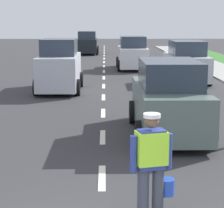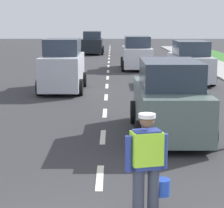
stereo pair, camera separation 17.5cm
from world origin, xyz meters
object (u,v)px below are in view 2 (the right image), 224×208
at_px(car_outgoing_ahead, 169,101).
at_px(car_outgoing_far, 137,54).
at_px(car_oncoming_third, 93,43).
at_px(car_parked_far, 190,63).
at_px(car_oncoming_lead, 63,67).
at_px(road_worker, 148,161).

xyz_separation_m(car_outgoing_ahead, car_outgoing_far, (0.06, 16.06, 0.03)).
relative_size(car_outgoing_ahead, car_oncoming_third, 0.99).
bearing_deg(car_oncoming_third, car_parked_far, -73.03).
xyz_separation_m(car_oncoming_lead, car_parked_far, (6.03, 2.69, -0.10)).
height_order(car_oncoming_lead, car_oncoming_third, car_oncoming_lead).
relative_size(car_oncoming_lead, car_oncoming_third, 0.92).
distance_m(car_oncoming_lead, car_parked_far, 6.61).
xyz_separation_m(car_parked_far, car_oncoming_third, (-5.69, 18.64, 0.01)).
distance_m(road_worker, car_parked_far, 15.52).
height_order(road_worker, car_outgoing_ahead, car_outgoing_ahead).
distance_m(road_worker, car_oncoming_third, 33.88).
bearing_deg(car_parked_far, car_outgoing_ahead, -103.14).
bearing_deg(road_worker, car_oncoming_third, 93.97).
xyz_separation_m(road_worker, car_oncoming_third, (-2.35, 33.79, 0.04)).
relative_size(car_parked_far, car_oncoming_third, 1.01).
distance_m(car_outgoing_far, car_parked_far, 6.38).
bearing_deg(car_oncoming_lead, car_parked_far, 24.06).
relative_size(car_outgoing_far, car_parked_far, 0.98).
bearing_deg(car_outgoing_far, car_oncoming_third, 104.92).
bearing_deg(car_parked_far, car_oncoming_third, 106.97).
xyz_separation_m(car_outgoing_far, car_oncoming_third, (-3.38, 12.69, 0.00)).
relative_size(road_worker, car_outgoing_ahead, 0.40).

